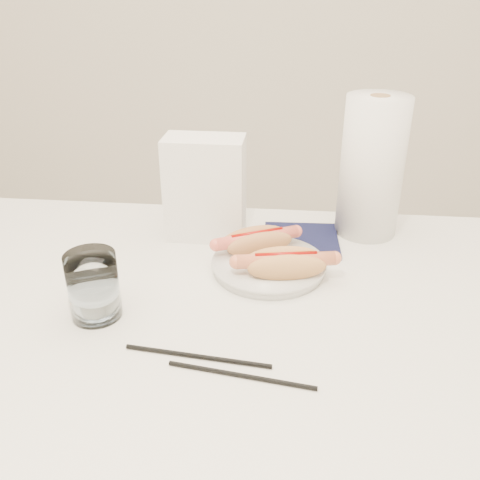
# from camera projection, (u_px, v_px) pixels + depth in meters

# --- Properties ---
(table) EXTENTS (1.20, 0.80, 0.75)m
(table) POSITION_uv_depth(u_px,v_px,m) (203.00, 336.00, 0.88)
(table) COLOR white
(table) RESTS_ON ground
(plate) EXTENTS (0.26, 0.26, 0.02)m
(plate) POSITION_uv_depth(u_px,v_px,m) (269.00, 267.00, 0.95)
(plate) COLOR silver
(plate) RESTS_ON table
(hotdog_left) EXTENTS (0.15, 0.11, 0.04)m
(hotdog_left) POSITION_uv_depth(u_px,v_px,m) (257.00, 241.00, 0.98)
(hotdog_left) COLOR #C4834E
(hotdog_left) RESTS_ON plate
(hotdog_right) EXTENTS (0.17, 0.09, 0.05)m
(hotdog_right) POSITION_uv_depth(u_px,v_px,m) (286.00, 264.00, 0.90)
(hotdog_right) COLOR tan
(hotdog_right) RESTS_ON plate
(water_glass) EXTENTS (0.08, 0.08, 0.11)m
(water_glass) POSITION_uv_depth(u_px,v_px,m) (93.00, 286.00, 0.81)
(water_glass) COLOR silver
(water_glass) RESTS_ON table
(chopstick_near) EXTENTS (0.21, 0.03, 0.01)m
(chopstick_near) POSITION_uv_depth(u_px,v_px,m) (198.00, 356.00, 0.74)
(chopstick_near) COLOR black
(chopstick_near) RESTS_ON table
(chopstick_far) EXTENTS (0.20, 0.04, 0.01)m
(chopstick_far) POSITION_uv_depth(u_px,v_px,m) (241.00, 375.00, 0.71)
(chopstick_far) COLOR black
(chopstick_far) RESTS_ON table
(napkin_box) EXTENTS (0.15, 0.09, 0.21)m
(napkin_box) POSITION_uv_depth(u_px,v_px,m) (205.00, 188.00, 1.04)
(napkin_box) COLOR white
(napkin_box) RESTS_ON table
(navy_napkin) EXTENTS (0.15, 0.15, 0.01)m
(navy_napkin) POSITION_uv_depth(u_px,v_px,m) (301.00, 240.00, 1.06)
(navy_napkin) COLOR #101435
(navy_napkin) RESTS_ON table
(paper_towel_roll) EXTENTS (0.16, 0.16, 0.28)m
(paper_towel_roll) POSITION_uv_depth(u_px,v_px,m) (372.00, 167.00, 1.04)
(paper_towel_roll) COLOR white
(paper_towel_roll) RESTS_ON table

